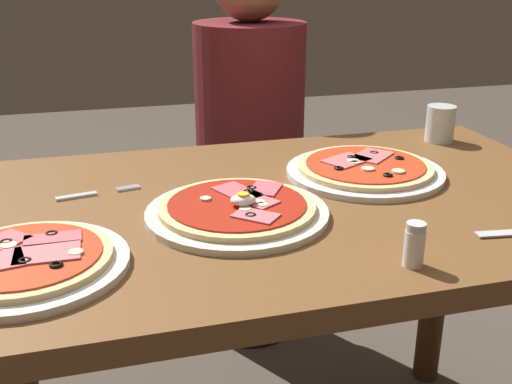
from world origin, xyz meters
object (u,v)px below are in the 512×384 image
(dining_table, at_px, (283,257))
(pizza_foreground, at_px, (237,210))
(pizza_across_left, at_px, (365,169))
(pizza_across_right, at_px, (27,262))
(water_glass_near, at_px, (440,126))
(fork, at_px, (92,194))
(salt_shaker, at_px, (414,245))
(diner_person, at_px, (250,165))

(dining_table, relative_size, pizza_foreground, 3.85)
(pizza_across_left, relative_size, pizza_across_right, 1.10)
(water_glass_near, bearing_deg, fork, -169.54)
(salt_shaker, distance_m, diner_person, 1.03)
(pizza_foreground, bearing_deg, dining_table, 29.21)
(pizza_foreground, relative_size, diner_person, 0.27)
(fork, distance_m, diner_person, 0.78)
(fork, bearing_deg, salt_shaker, -43.09)
(fork, relative_size, salt_shaker, 2.35)
(salt_shaker, xyz_separation_m, diner_person, (0.02, 1.01, -0.21))
(pizza_across_right, bearing_deg, pizza_across_left, 21.25)
(water_glass_near, bearing_deg, pizza_across_right, -154.89)
(pizza_foreground, relative_size, water_glass_near, 3.67)
(water_glass_near, bearing_deg, salt_shaker, -123.73)
(diner_person, bearing_deg, pizza_across_right, 57.45)
(dining_table, bearing_deg, water_glass_near, 29.02)
(pizza_across_right, distance_m, water_glass_near, 1.01)
(fork, bearing_deg, water_glass_near, 10.46)
(pizza_across_right, height_order, diner_person, diner_person)
(pizza_across_right, bearing_deg, dining_table, 20.58)
(diner_person, bearing_deg, water_glass_near, 128.08)
(pizza_foreground, height_order, pizza_across_right, pizza_foreground)
(pizza_foreground, distance_m, pizza_across_left, 0.33)
(pizza_foreground, xyz_separation_m, pizza_across_right, (-0.34, -0.11, -0.00))
(pizza_foreground, xyz_separation_m, salt_shaker, (0.20, -0.24, 0.02))
(water_glass_near, height_order, salt_shaker, water_glass_near)
(pizza_across_left, distance_m, pizza_across_right, 0.68)
(fork, bearing_deg, diner_person, 52.33)
(pizza_across_left, bearing_deg, fork, 176.87)
(dining_table, height_order, fork, fork)
(pizza_across_right, height_order, water_glass_near, water_glass_near)
(salt_shaker, bearing_deg, pizza_across_left, 75.41)
(fork, relative_size, diner_person, 0.13)
(dining_table, distance_m, salt_shaker, 0.35)
(diner_person, bearing_deg, salt_shaker, 88.69)
(pizza_across_right, height_order, salt_shaker, salt_shaker)
(pizza_across_left, distance_m, diner_person, 0.66)
(pizza_across_right, xyz_separation_m, salt_shaker, (0.54, -0.14, 0.02))
(dining_table, relative_size, diner_person, 1.03)
(pizza_across_left, bearing_deg, pizza_across_right, -158.75)
(pizza_across_left, relative_size, salt_shaker, 4.76)
(fork, xyz_separation_m, salt_shaker, (0.44, -0.41, 0.03))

